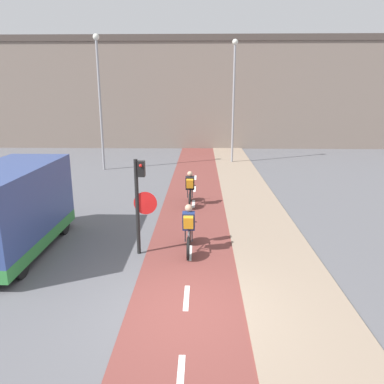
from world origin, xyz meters
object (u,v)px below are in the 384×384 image
Objects in this scene: traffic_light_pole at (140,196)px; street_lamp_far at (99,91)px; cyclist_near at (189,230)px; van at (11,212)px; cyclist_far at (190,189)px; street_lamp_sidewalk at (234,91)px.

street_lamp_far is (-4.23, 12.22, 2.91)m from traffic_light_pole.
cyclist_near is 5.18m from van.
cyclist_near is 0.37× the size of van.
traffic_light_pole is 1.74m from cyclist_near.
traffic_light_pole is at bearing 0.17° from van.
street_lamp_far is 4.45× the size of cyclist_far.
street_lamp_far is 1.00× the size of street_lamp_sidewalk.
van is at bearing -179.83° from traffic_light_pole.
traffic_light_pole is at bearing -104.61° from cyclist_far.
cyclist_near is at bearing 1.61° from van.
traffic_light_pole is 0.59× the size of van.
cyclist_far is 0.37× the size of van.
cyclist_far is (1.27, 4.87, -1.06)m from traffic_light_pole.
street_lamp_far is at bearing -162.26° from street_lamp_sidewalk.
street_lamp_sidewalk reaches higher than van.
cyclist_near reaches higher than cyclist_far.
cyclist_near is (-2.42, -14.65, -3.98)m from street_lamp_sidewalk.
street_lamp_sidewalk is 16.97m from van.
traffic_light_pole is at bearing -174.45° from cyclist_near.
street_lamp_sidewalk is 10.97m from cyclist_far.
traffic_light_pole is 13.25m from street_lamp_far.
street_lamp_sidewalk is (3.80, 14.78, 2.92)m from traffic_light_pole.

